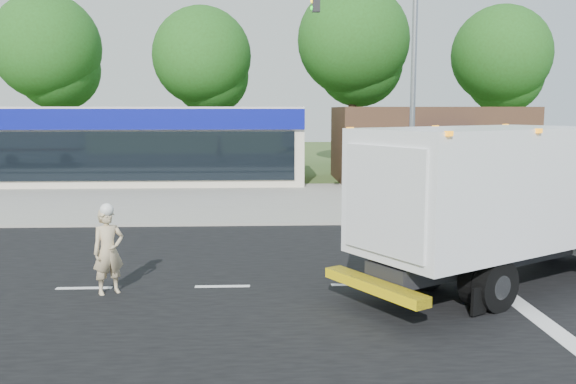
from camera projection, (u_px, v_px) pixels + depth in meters
name	position (u px, v px, depth m)	size (l,w,h in m)	color
ground	(358.00, 285.00, 13.49)	(120.00, 120.00, 0.00)	#385123
road_asphalt	(358.00, 285.00, 13.49)	(60.00, 14.00, 0.02)	black
sidewalk	(322.00, 218.00, 21.60)	(60.00, 2.40, 0.12)	gray
parking_apron	(309.00, 196.00, 27.35)	(60.00, 9.00, 0.02)	gray
lane_markings	(436.00, 303.00, 12.21)	(55.20, 7.00, 0.01)	silver
ems_box_truck	(506.00, 195.00, 13.24)	(8.05, 6.14, 3.51)	black
emergency_worker	(108.00, 250.00, 12.76)	(0.80, 0.73, 1.94)	tan
retail_strip_mall	(133.00, 144.00, 32.56)	(18.00, 6.20, 4.00)	beige
brown_storefront	(428.00, 144.00, 33.30)	(10.00, 6.70, 4.00)	#382316
traffic_signal_pole	(394.00, 78.00, 20.45)	(3.51, 0.25, 8.00)	gray
background_trees	(280.00, 56.00, 40.34)	(36.77, 7.39, 12.10)	#332114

